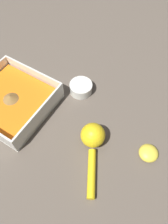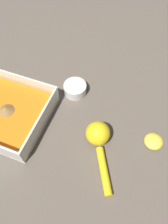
{
  "view_description": "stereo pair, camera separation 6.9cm",
  "coord_description": "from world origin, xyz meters",
  "px_view_note": "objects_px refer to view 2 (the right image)",
  "views": [
    {
      "loc": [
        -0.24,
        -0.38,
        0.62
      ],
      "look_at": [
        0.07,
        -0.19,
        0.04
      ],
      "focal_mm": 35.0,
      "sensor_mm": 36.0,
      "label": 1
    },
    {
      "loc": [
        -0.28,
        -0.32,
        0.62
      ],
      "look_at": [
        0.07,
        -0.19,
        0.04
      ],
      "focal_mm": 35.0,
      "sensor_mm": 36.0,
      "label": 2
    }
  ],
  "objects_px": {
    "lemon_squeezer": "(99,138)",
    "lemon_half": "(153,141)",
    "spice_bowl": "(75,89)",
    "square_dish": "(8,113)"
  },
  "relations": [
    {
      "from": "lemon_squeezer",
      "to": "lemon_half",
      "type": "xyz_separation_m",
      "value": [
        0.06,
        -0.16,
        -0.02
      ]
    },
    {
      "from": "spice_bowl",
      "to": "lemon_squeezer",
      "type": "bearing_deg",
      "value": -138.56
    },
    {
      "from": "square_dish",
      "to": "lemon_squeezer",
      "type": "bearing_deg",
      "value": -87.24
    },
    {
      "from": "square_dish",
      "to": "lemon_half",
      "type": "height_order",
      "value": "square_dish"
    },
    {
      "from": "square_dish",
      "to": "spice_bowl",
      "type": "bearing_deg",
      "value": -43.1
    },
    {
      "from": "square_dish",
      "to": "lemon_half",
      "type": "distance_m",
      "value": 0.46
    },
    {
      "from": "spice_bowl",
      "to": "lemon_squeezer",
      "type": "relative_size",
      "value": 0.41
    },
    {
      "from": "square_dish",
      "to": "lemon_squeezer",
      "type": "height_order",
      "value": "lemon_squeezer"
    },
    {
      "from": "square_dish",
      "to": "lemon_squeezer",
      "type": "distance_m",
      "value": 0.3
    },
    {
      "from": "lemon_squeezer",
      "to": "lemon_half",
      "type": "bearing_deg",
      "value": -98.43
    }
  ]
}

